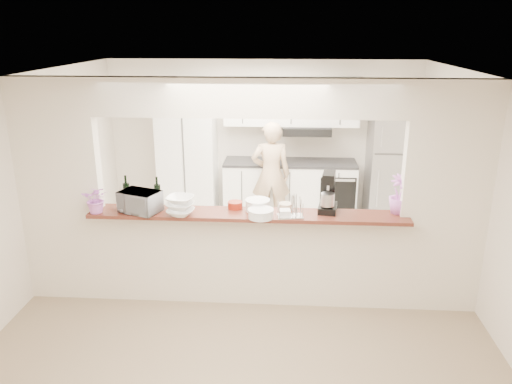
# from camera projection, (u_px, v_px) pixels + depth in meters

# --- Properties ---
(floor) EXTENTS (6.00, 6.00, 0.00)m
(floor) POSITION_uv_depth(u_px,v_px,m) (249.00, 300.00, 5.70)
(floor) COLOR gray
(floor) RESTS_ON ground
(tile_overlay) EXTENTS (5.00, 2.90, 0.01)m
(tile_overlay) POSITION_uv_depth(u_px,v_px,m) (257.00, 244.00, 7.17)
(tile_overlay) COLOR beige
(tile_overlay) RESTS_ON floor
(partition) EXTENTS (5.00, 0.15, 2.50)m
(partition) POSITION_uv_depth(u_px,v_px,m) (248.00, 176.00, 5.24)
(partition) COLOR white
(partition) RESTS_ON floor
(bar_counter) EXTENTS (3.40, 0.38, 1.09)m
(bar_counter) POSITION_uv_depth(u_px,v_px,m) (248.00, 255.00, 5.52)
(bar_counter) COLOR white
(bar_counter) RESTS_ON floor
(kitchen_cabinets) EXTENTS (3.15, 0.62, 2.25)m
(kitchen_cabinets) POSITION_uv_depth(u_px,v_px,m) (250.00, 158.00, 7.99)
(kitchen_cabinets) COLOR white
(kitchen_cabinets) RESTS_ON floor
(refrigerator) EXTENTS (0.75, 0.70, 1.70)m
(refrigerator) POSITION_uv_depth(u_px,v_px,m) (392.00, 169.00, 7.82)
(refrigerator) COLOR #9E9FA3
(refrigerator) RESTS_ON floor
(flower_left) EXTENTS (0.29, 0.26, 0.30)m
(flower_left) POSITION_uv_depth(u_px,v_px,m) (96.00, 199.00, 5.27)
(flower_left) COLOR #EA7CCC
(flower_left) RESTS_ON bar_counter
(wine_bottle_a) EXTENTS (0.07, 0.07, 0.35)m
(wine_bottle_a) POSITION_uv_depth(u_px,v_px,m) (127.00, 194.00, 5.47)
(wine_bottle_a) COLOR black
(wine_bottle_a) RESTS_ON bar_counter
(wine_bottle_b) EXTENTS (0.07, 0.07, 0.34)m
(wine_bottle_b) POSITION_uv_depth(u_px,v_px,m) (158.00, 195.00, 5.45)
(wine_bottle_b) COLOR black
(wine_bottle_b) RESTS_ON bar_counter
(toaster_oven) EXTENTS (0.49, 0.41, 0.23)m
(toaster_oven) POSITION_uv_depth(u_px,v_px,m) (140.00, 202.00, 5.30)
(toaster_oven) COLOR #ADACB1
(toaster_oven) RESTS_ON bar_counter
(serving_bowls) EXTENTS (0.33, 0.33, 0.20)m
(serving_bowls) POSITION_uv_depth(u_px,v_px,m) (180.00, 206.00, 5.21)
(serving_bowls) COLOR white
(serving_bowls) RESTS_ON bar_counter
(plate_stack_a) EXTENTS (0.27, 0.27, 0.12)m
(plate_stack_a) POSITION_uv_depth(u_px,v_px,m) (258.00, 205.00, 5.36)
(plate_stack_a) COLOR white
(plate_stack_a) RESTS_ON bar_counter
(plate_stack_b) EXTENTS (0.27, 0.27, 0.09)m
(plate_stack_b) POSITION_uv_depth(u_px,v_px,m) (261.00, 213.00, 5.16)
(plate_stack_b) COLOR white
(plate_stack_b) RESTS_ON bar_counter
(red_bowl) EXTENTS (0.16, 0.16, 0.08)m
(red_bowl) POSITION_uv_depth(u_px,v_px,m) (235.00, 205.00, 5.43)
(red_bowl) COLOR maroon
(red_bowl) RESTS_ON bar_counter
(tan_bowl) EXTENTS (0.15, 0.15, 0.07)m
(tan_bowl) POSITION_uv_depth(u_px,v_px,m) (286.00, 206.00, 5.40)
(tan_bowl) COLOR tan
(tan_bowl) RESTS_ON bar_counter
(utensil_caddy) EXTENTS (0.28, 0.18, 0.25)m
(utensil_caddy) POSITION_uv_depth(u_px,v_px,m) (290.00, 208.00, 5.16)
(utensil_caddy) COLOR silver
(utensil_caddy) RESTS_ON bar_counter
(stand_mixer) EXTENTS (0.23, 0.32, 0.43)m
(stand_mixer) POSITION_uv_depth(u_px,v_px,m) (328.00, 194.00, 5.31)
(stand_mixer) COLOR black
(stand_mixer) RESTS_ON bar_counter
(flower_right) EXTENTS (0.29, 0.29, 0.42)m
(flower_right) POSITION_uv_depth(u_px,v_px,m) (400.00, 194.00, 5.24)
(flower_right) COLOR #CE73D7
(flower_right) RESTS_ON bar_counter
(person) EXTENTS (0.63, 0.44, 1.64)m
(person) POSITION_uv_depth(u_px,v_px,m) (271.00, 175.00, 7.62)
(person) COLOR tan
(person) RESTS_ON floor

